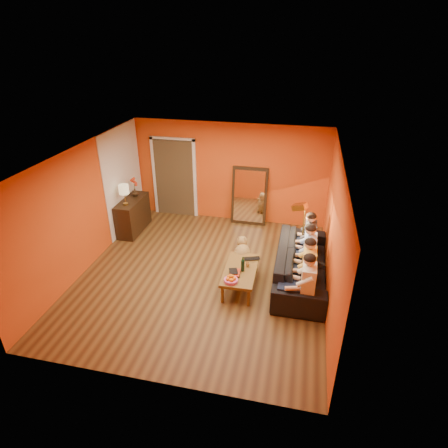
% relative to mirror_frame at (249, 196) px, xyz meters
% --- Properties ---
extents(room_shell, '(5.00, 5.50, 2.60)m').
position_rel_mirror_frame_xyz_m(room_shell, '(-0.55, -2.26, 0.54)').
color(room_shell, brown).
rests_on(room_shell, ground).
extents(white_accent, '(0.02, 1.90, 2.58)m').
position_rel_mirror_frame_xyz_m(white_accent, '(-3.04, -0.88, 0.54)').
color(white_accent, white).
rests_on(white_accent, wall_left).
extents(doorway_recess, '(1.06, 0.30, 2.10)m').
position_rel_mirror_frame_xyz_m(doorway_recess, '(-2.05, 0.20, 0.29)').
color(doorway_recess, '#3F2D19').
rests_on(doorway_recess, floor).
extents(door_jamb_left, '(0.08, 0.06, 2.20)m').
position_rel_mirror_frame_xyz_m(door_jamb_left, '(-2.62, 0.08, 0.29)').
color(door_jamb_left, white).
rests_on(door_jamb_left, wall_back).
extents(door_jamb_right, '(0.08, 0.06, 2.20)m').
position_rel_mirror_frame_xyz_m(door_jamb_right, '(-1.48, 0.08, 0.29)').
color(door_jamb_right, white).
rests_on(door_jamb_right, wall_back).
extents(door_header, '(1.22, 0.06, 0.08)m').
position_rel_mirror_frame_xyz_m(door_header, '(-2.05, 0.08, 1.36)').
color(door_header, white).
rests_on(door_header, wall_back).
extents(mirror_frame, '(0.92, 0.27, 1.51)m').
position_rel_mirror_frame_xyz_m(mirror_frame, '(0.00, 0.00, 0.00)').
color(mirror_frame, '#2F1F0F').
rests_on(mirror_frame, floor).
extents(mirror_glass, '(0.78, 0.21, 1.35)m').
position_rel_mirror_frame_xyz_m(mirror_glass, '(0.00, -0.04, 0.00)').
color(mirror_glass, white).
rests_on(mirror_glass, mirror_frame).
extents(sideboard, '(0.44, 1.18, 0.85)m').
position_rel_mirror_frame_xyz_m(sideboard, '(-2.79, -1.08, -0.34)').
color(sideboard, '#2F1F0F').
rests_on(sideboard, floor).
extents(table_lamp, '(0.24, 0.24, 0.51)m').
position_rel_mirror_frame_xyz_m(table_lamp, '(-2.79, -1.38, 0.34)').
color(table_lamp, beige).
rests_on(table_lamp, sideboard).
extents(sofa, '(2.53, 0.99, 0.74)m').
position_rel_mirror_frame_xyz_m(sofa, '(1.45, -2.32, -0.39)').
color(sofa, black).
rests_on(sofa, floor).
extents(coffee_table, '(0.64, 1.23, 0.42)m').
position_rel_mirror_frame_xyz_m(coffee_table, '(0.29, -2.84, -0.55)').
color(coffee_table, brown).
rests_on(coffee_table, floor).
extents(floor_lamp, '(0.37, 0.34, 1.44)m').
position_rel_mirror_frame_xyz_m(floor_lamp, '(1.42, -1.76, -0.04)').
color(floor_lamp, '#B98C36').
rests_on(floor_lamp, floor).
extents(dog, '(0.39, 0.59, 0.69)m').
position_rel_mirror_frame_xyz_m(dog, '(0.20, -2.13, -0.41)').
color(dog, olive).
rests_on(dog, floor).
extents(person_far_left, '(0.70, 0.44, 1.22)m').
position_rel_mirror_frame_xyz_m(person_far_left, '(1.58, -3.32, -0.15)').
color(person_far_left, white).
rests_on(person_far_left, sofa).
extents(person_mid_left, '(0.70, 0.44, 1.22)m').
position_rel_mirror_frame_xyz_m(person_mid_left, '(1.58, -2.77, -0.15)').
color(person_mid_left, '#EBBD4E').
rests_on(person_mid_left, sofa).
extents(person_mid_right, '(0.70, 0.44, 1.22)m').
position_rel_mirror_frame_xyz_m(person_mid_right, '(1.58, -2.22, -0.15)').
color(person_mid_right, '#98B7EC').
rests_on(person_mid_right, sofa).
extents(person_far_right, '(0.70, 0.44, 1.22)m').
position_rel_mirror_frame_xyz_m(person_far_right, '(1.58, -1.67, -0.15)').
color(person_far_right, '#303035').
rests_on(person_far_right, sofa).
extents(fruit_bowl, '(0.26, 0.26, 0.16)m').
position_rel_mirror_frame_xyz_m(fruit_bowl, '(0.19, -3.29, -0.26)').
color(fruit_bowl, '#DF4F9C').
rests_on(fruit_bowl, coffee_table).
extents(wine_bottle, '(0.07, 0.07, 0.31)m').
position_rel_mirror_frame_xyz_m(wine_bottle, '(0.34, -2.89, -0.18)').
color(wine_bottle, black).
rests_on(wine_bottle, coffee_table).
extents(tumbler, '(0.10, 0.10, 0.08)m').
position_rel_mirror_frame_xyz_m(tumbler, '(0.41, -2.72, -0.30)').
color(tumbler, '#B27F3F').
rests_on(tumbler, coffee_table).
extents(laptop, '(0.38, 0.31, 0.03)m').
position_rel_mirror_frame_xyz_m(laptop, '(0.47, -2.49, -0.33)').
color(laptop, black).
rests_on(laptop, coffee_table).
extents(book_lower, '(0.24, 0.30, 0.03)m').
position_rel_mirror_frame_xyz_m(book_lower, '(0.11, -3.04, -0.33)').
color(book_lower, '#2F1F0F').
rests_on(book_lower, coffee_table).
extents(book_mid, '(0.20, 0.27, 0.02)m').
position_rel_mirror_frame_xyz_m(book_mid, '(0.12, -3.03, -0.31)').
color(book_mid, red).
rests_on(book_mid, book_lower).
extents(book_upper, '(0.22, 0.25, 0.02)m').
position_rel_mirror_frame_xyz_m(book_upper, '(0.11, -3.05, -0.29)').
color(book_upper, black).
rests_on(book_upper, book_mid).
extents(vase, '(0.18, 0.18, 0.19)m').
position_rel_mirror_frame_xyz_m(vase, '(-2.79, -0.83, 0.18)').
color(vase, '#2F1F0F').
rests_on(vase, sideboard).
extents(flowers, '(0.17, 0.17, 0.51)m').
position_rel_mirror_frame_xyz_m(flowers, '(-2.79, -0.83, 0.47)').
color(flowers, red).
rests_on(flowers, vase).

